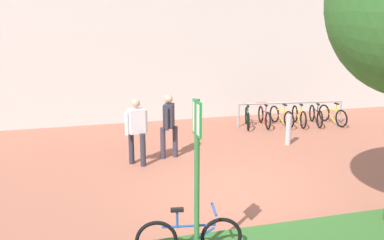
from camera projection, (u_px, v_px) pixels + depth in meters
The scene contains 8 objects.
ground_plane at pixel (235, 189), 9.28m from camera, with size 60.00×60.00×0.00m, color #9E5B47.
planter_strip at pixel (324, 238), 7.08m from camera, with size 7.00×1.10×0.16m, color #336028.
parking_sign_post at pixel (197, 160), 6.13m from camera, with size 0.08×0.36×2.57m.
bike_at_sign at pixel (189, 238), 6.56m from camera, with size 1.67×0.43×0.86m.
bike_rack_cluster at pixel (290, 116), 14.63m from camera, with size 3.73×1.92×0.83m.
bollard_steel at pixel (288, 130), 12.40m from camera, with size 0.16×0.16×0.90m, color #ADADB2.
person_suited_navy at pixel (169, 122), 11.11m from camera, with size 0.48×0.57×1.72m.
person_shirt_white at pixel (136, 128), 10.57m from camera, with size 0.59×0.39×1.72m.
Camera 1 is at (-3.17, -8.10, 3.71)m, focal length 39.40 mm.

